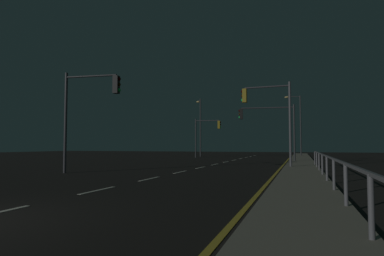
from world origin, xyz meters
name	(u,v)px	position (x,y,z in m)	size (l,w,h in m)	color
ground_plane	(203,167)	(0.00, 17.50, 0.00)	(112.00, 112.00, 0.00)	black
sidewalk_right	(302,168)	(6.52, 17.50, 0.07)	(2.14, 77.00, 0.14)	gray
lane_markings_center	(215,164)	(0.00, 21.00, 0.01)	(0.14, 50.00, 0.01)	silver
lane_edge_line	(284,164)	(5.20, 22.50, 0.01)	(0.14, 53.00, 0.01)	gold
traffic_light_far_right	(268,121)	(3.77, 25.76, 3.74)	(4.95, 0.81, 5.02)	#2D3033
traffic_light_mid_left	(207,130)	(-4.36, 34.30, 3.36)	(3.25, 0.40, 4.80)	#2D3033
traffic_light_near_left	(269,108)	(4.50, 17.96, 4.02)	(3.32, 0.37, 5.57)	#4C4C51
traffic_light_far_left	(88,102)	(-4.45, 10.59, 3.86)	(3.30, 0.57, 5.53)	#38383D
street_lamp_corner	(298,120)	(6.25, 42.93, 5.05)	(2.13, 1.06, 8.24)	#2D3033
street_lamp_median	(200,122)	(-6.54, 38.58, 4.65)	(1.00, 1.31, 7.87)	#2D3033
barrier_fence	(327,162)	(7.44, 9.29, 0.87)	(0.09, 22.67, 0.98)	#59595E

